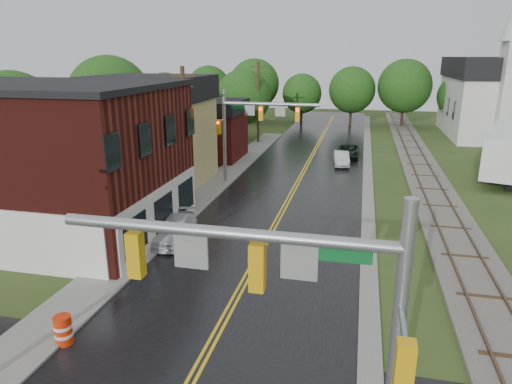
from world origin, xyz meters
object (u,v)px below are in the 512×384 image
(utility_pole_c, at_px, (258,101))
(semi_trailer, at_px, (507,149))
(suv_dark, at_px, (348,151))
(pickup_white, at_px, (176,229))
(sedan_silver, at_px, (341,159))
(construction_barrel, at_px, (63,330))
(brick_building, at_px, (42,159))
(tree_left_a, at_px, (15,121))
(tree_left_b, at_px, (111,100))
(utility_pole_b, at_px, (185,133))
(tree_left_e, at_px, (245,98))
(traffic_signal_far, at_px, (251,120))
(tree_left_c, at_px, (185,105))
(church, at_px, (498,89))
(traffic_signal_near, at_px, (293,294))

(utility_pole_c, relative_size, semi_trailer, 0.71)
(suv_dark, distance_m, pickup_white, 24.71)
(sedan_silver, relative_size, construction_barrel, 3.52)
(utility_pole_c, xyz_separation_m, suv_dark, (10.30, -5.61, -4.10))
(brick_building, height_order, pickup_white, brick_building)
(brick_building, bearing_deg, tree_left_a, 136.87)
(brick_building, bearing_deg, sedan_silver, 52.10)
(suv_dark, relative_size, pickup_white, 1.03)
(semi_trailer, bearing_deg, suv_dark, 161.77)
(sedan_silver, xyz_separation_m, construction_barrel, (-8.03, -29.37, -0.09))
(tree_left_b, bearing_deg, semi_trailer, 3.75)
(utility_pole_b, distance_m, tree_left_e, 23.99)
(utility_pole_b, bearing_deg, pickup_white, -73.80)
(semi_trailer, bearing_deg, construction_barrel, -126.82)
(utility_pole_c, xyz_separation_m, pickup_white, (2.00, -28.88, -4.10))
(utility_pole_b, bearing_deg, traffic_signal_far, 56.32)
(tree_left_e, xyz_separation_m, semi_trailer, (25.25, -11.76, -2.50))
(suv_dark, xyz_separation_m, sedan_silver, (-0.47, -3.47, 0.00))
(tree_left_c, relative_size, sedan_silver, 2.03)
(sedan_silver, bearing_deg, semi_trailer, -9.97)
(sedan_silver, relative_size, semi_trailer, 0.30)
(semi_trailer, xyz_separation_m, construction_barrel, (-21.41, -28.59, -1.78))
(traffic_signal_far, distance_m, tree_left_a, 17.16)
(pickup_white, xyz_separation_m, semi_trailer, (21.21, 19.02, 1.69))
(traffic_signal_far, xyz_separation_m, tree_left_c, (-10.38, 12.90, -0.46))
(utility_pole_c, bearing_deg, suv_dark, -28.57)
(brick_building, xyz_separation_m, traffic_signal_far, (9.01, 12.00, 0.82))
(church, height_order, traffic_signal_far, church)
(tree_left_c, relative_size, suv_dark, 1.72)
(traffic_signal_near, relative_size, pickup_white, 1.71)
(traffic_signal_near, relative_size, traffic_signal_far, 1.00)
(traffic_signal_near, height_order, semi_trailer, traffic_signal_near)
(brick_building, bearing_deg, traffic_signal_near, -39.17)
(tree_left_a, relative_size, sedan_silver, 2.30)
(tree_left_a, bearing_deg, church, 38.63)
(traffic_signal_far, relative_size, tree_left_e, 0.90)
(brick_building, height_order, construction_barrel, brick_building)
(utility_pole_c, distance_m, tree_left_b, 16.42)
(utility_pole_b, bearing_deg, construction_barrel, -83.75)
(construction_barrel, bearing_deg, traffic_signal_near, -22.74)
(traffic_signal_far, height_order, semi_trailer, traffic_signal_far)
(traffic_signal_near, xyz_separation_m, tree_left_b, (-21.32, 29.90, 0.75))
(traffic_signal_near, bearing_deg, pickup_white, 122.24)
(utility_pole_c, bearing_deg, semi_trailer, -23.02)
(tree_left_a, height_order, tree_left_c, tree_left_a)
(brick_building, bearing_deg, pickup_white, 0.87)
(church, bearing_deg, tree_left_c, -157.76)
(utility_pole_c, distance_m, construction_barrel, 38.72)
(pickup_white, bearing_deg, tree_left_a, 148.01)
(pickup_white, bearing_deg, construction_barrel, -98.93)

